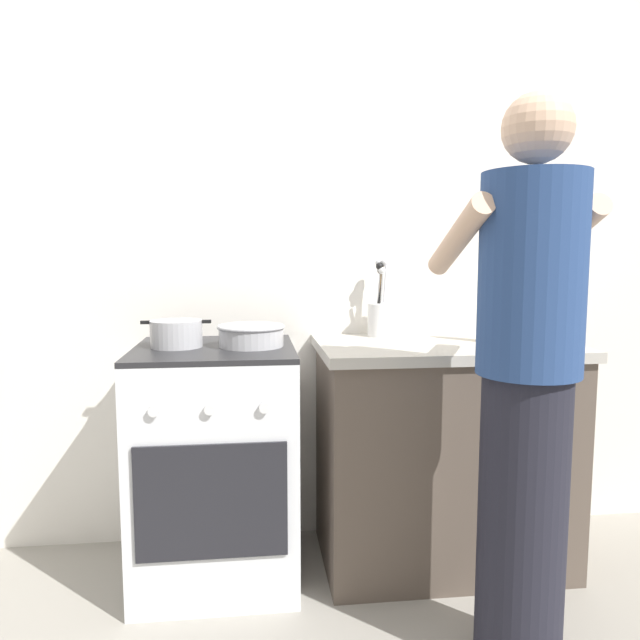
# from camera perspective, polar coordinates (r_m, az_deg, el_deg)

# --- Properties ---
(ground) EXTENTS (6.00, 6.00, 0.00)m
(ground) POSITION_cam_1_polar(r_m,az_deg,el_deg) (2.44, -0.91, -24.36)
(ground) COLOR gray
(back_wall) EXTENTS (3.20, 0.10, 2.50)m
(back_wall) POSITION_cam_1_polar(r_m,az_deg,el_deg) (2.62, 2.29, 6.42)
(back_wall) COLOR silver
(back_wall) RESTS_ON ground
(countertop) EXTENTS (1.00, 0.60, 0.90)m
(countertop) POSITION_cam_1_polar(r_m,az_deg,el_deg) (2.50, 11.67, -12.36)
(countertop) COLOR brown
(countertop) RESTS_ON ground
(stove_range) EXTENTS (0.60, 0.62, 0.90)m
(stove_range) POSITION_cam_1_polar(r_m,az_deg,el_deg) (2.38, -9.97, -13.35)
(stove_range) COLOR silver
(stove_range) RESTS_ON ground
(pot) EXTENTS (0.26, 0.19, 0.10)m
(pot) POSITION_cam_1_polar(r_m,az_deg,el_deg) (2.29, -13.70, -1.29)
(pot) COLOR #B2B2B7
(pot) RESTS_ON stove_range
(mixing_bowl) EXTENTS (0.26, 0.26, 0.08)m
(mixing_bowl) POSITION_cam_1_polar(r_m,az_deg,el_deg) (2.25, -6.66, -1.40)
(mixing_bowl) COLOR #B7B7BC
(mixing_bowl) RESTS_ON stove_range
(utensil_crock) EXTENTS (0.10, 0.10, 0.33)m
(utensil_crock) POSITION_cam_1_polar(r_m,az_deg,el_deg) (2.52, 5.79, 0.80)
(utensil_crock) COLOR silver
(utensil_crock) RESTS_ON countertop
(oil_bottle) EXTENTS (0.07, 0.07, 0.26)m
(oil_bottle) POSITION_cam_1_polar(r_m,az_deg,el_deg) (2.44, 16.23, 0.49)
(oil_bottle) COLOR gold
(oil_bottle) RESTS_ON countertop
(person) EXTENTS (0.41, 0.50, 1.70)m
(person) POSITION_cam_1_polar(r_m,az_deg,el_deg) (1.85, 19.30, -6.14)
(person) COLOR black
(person) RESTS_ON ground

